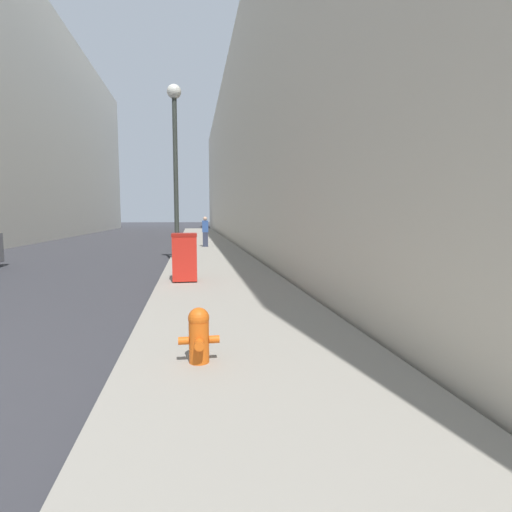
{
  "coord_description": "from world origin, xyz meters",
  "views": [
    {
      "loc": [
        4.9,
        -3.41,
        1.84
      ],
      "look_at": [
        8.36,
        18.32,
        -0.43
      ],
      "focal_mm": 28.0,
      "sensor_mm": 36.0,
      "label": 1
    }
  ],
  "objects_px": {
    "lamppost": "(175,151)",
    "pedestrian_on_sidewalk": "(205,232)",
    "trash_bin": "(185,257)",
    "fire_hydrant": "(199,334)"
  },
  "relations": [
    {
      "from": "fire_hydrant",
      "to": "pedestrian_on_sidewalk",
      "type": "bearing_deg",
      "value": 87.9
    },
    {
      "from": "lamppost",
      "to": "pedestrian_on_sidewalk",
      "type": "relative_size",
      "value": 3.92
    },
    {
      "from": "fire_hydrant",
      "to": "lamppost",
      "type": "height_order",
      "value": "lamppost"
    },
    {
      "from": "trash_bin",
      "to": "lamppost",
      "type": "distance_m",
      "value": 5.75
    },
    {
      "from": "pedestrian_on_sidewalk",
      "to": "trash_bin",
      "type": "bearing_deg",
      "value": -94.5
    },
    {
      "from": "trash_bin",
      "to": "pedestrian_on_sidewalk",
      "type": "xyz_separation_m",
      "value": [
        0.89,
        11.28,
        0.18
      ]
    },
    {
      "from": "lamppost",
      "to": "pedestrian_on_sidewalk",
      "type": "xyz_separation_m",
      "value": [
        1.25,
        6.63,
        -3.19
      ]
    },
    {
      "from": "trash_bin",
      "to": "lamppost",
      "type": "bearing_deg",
      "value": 94.42
    },
    {
      "from": "trash_bin",
      "to": "pedestrian_on_sidewalk",
      "type": "relative_size",
      "value": 0.77
    },
    {
      "from": "trash_bin",
      "to": "pedestrian_on_sidewalk",
      "type": "distance_m",
      "value": 11.32
    }
  ]
}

